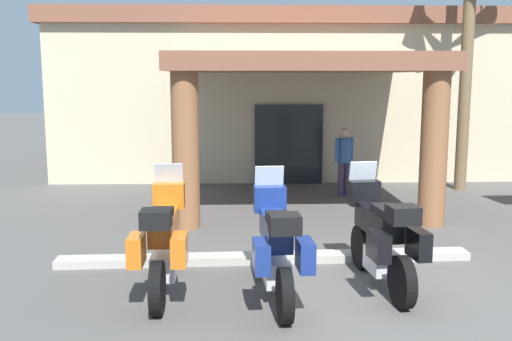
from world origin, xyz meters
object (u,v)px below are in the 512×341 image
motorcycle_orange (163,241)px  motorcycle_blue (277,246)px  motorcycle_black (382,237)px  pedestrian (344,157)px  motel_building (280,92)px

motorcycle_orange → motorcycle_blue: size_ratio=1.00×
motorcycle_blue → motorcycle_black: size_ratio=1.00×
motorcycle_orange → motorcycle_black: (2.91, -0.01, 0.00)m
motorcycle_blue → pedestrian: size_ratio=1.35×
motorcycle_orange → pedestrian: (3.77, 6.14, 0.24)m
motorcycle_blue → motorcycle_black: 1.50m
motorcycle_orange → pedestrian: size_ratio=1.35×
motorcycle_orange → motorcycle_blue: same height
motorcycle_blue → pedestrian: (2.31, 6.49, 0.24)m
motel_building → motorcycle_orange: motel_building is taller
pedestrian → motorcycle_blue: bearing=132.8°
motorcycle_black → motel_building: bearing=-3.4°
motel_building → motorcycle_black: size_ratio=6.06×
motel_building → motorcycle_orange: bearing=-102.0°
motorcycle_orange → motorcycle_black: size_ratio=1.00×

